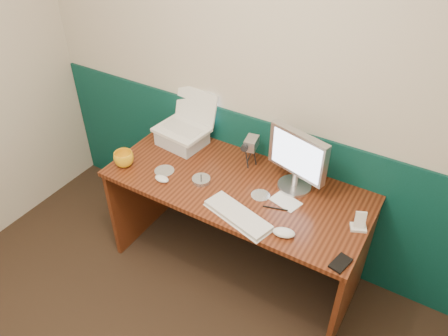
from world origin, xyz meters
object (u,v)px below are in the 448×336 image
Objects in this scene: keyboard at (238,216)px; mug at (124,159)px; laptop at (180,113)px; monitor at (297,161)px; camcorder at (251,151)px; desk at (236,228)px.

mug is (-0.85, 0.04, 0.04)m from keyboard.
mug is (-0.17, -0.39, -0.19)m from laptop.
monitor reaches higher than camcorder.
monitor is at bearing -20.59° from camcorder.
camcorder is at bearing 9.20° from laptop.
desk is 0.53m from camcorder.
monitor is 0.34m from camcorder.
keyboard is 1.85× the size of camcorder.
camcorder is (0.51, 0.03, -0.13)m from laptop.
desk is 0.66m from monitor.
laptop reaches higher than camcorder.
keyboard is at bearing -26.23° from laptop.
keyboard is 0.50m from camcorder.
monitor reaches higher than laptop.
laptop is at bearing -166.61° from monitor.
mug reaches higher than keyboard.
mug reaches higher than desk.
keyboard is at bearing -80.60° from camcorder.
monitor is (0.84, -0.03, -0.05)m from laptop.
keyboard is (-0.16, -0.40, -0.18)m from monitor.
laptop reaches higher than desk.
camcorder is at bearing -174.38° from monitor.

